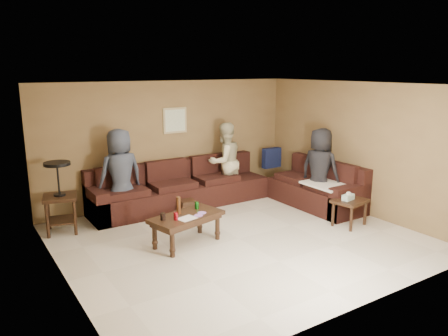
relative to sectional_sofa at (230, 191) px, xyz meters
name	(u,v)px	position (x,y,z in m)	size (l,w,h in m)	color
room	(240,139)	(-0.81, -1.52, 1.34)	(5.60, 5.50, 2.50)	beige
sectional_sofa	(230,191)	(0.00, 0.00, 0.00)	(4.65, 2.90, 0.97)	black
coffee_table	(186,219)	(-1.64, -1.25, 0.09)	(1.27, 0.85, 0.77)	black
end_table_left	(60,196)	(-3.19, 0.36, 0.32)	(0.65, 0.65, 1.23)	black
side_table_right	(350,203)	(1.18, -2.06, 0.09)	(0.66, 0.58, 0.63)	black
waste_bin	(188,208)	(-1.01, -0.09, -0.16)	(0.27, 0.27, 0.32)	black
wall_art	(175,120)	(-0.71, 0.96, 1.37)	(0.52, 0.04, 0.52)	tan
person_left	(121,174)	(-2.08, 0.47, 0.52)	(0.83, 0.54, 1.69)	#313845
person_middle	(225,162)	(0.20, 0.50, 0.49)	(0.80, 0.62, 1.64)	#C4BD91
person_right	(320,170)	(1.37, -1.11, 0.49)	(0.80, 0.52, 1.63)	black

